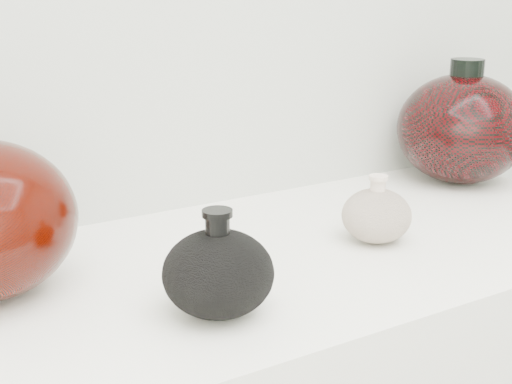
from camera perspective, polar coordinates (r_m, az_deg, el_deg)
black_gourd_vase at (r=0.80m, az=-3.04°, el=-6.45°), size 0.17×0.17×0.12m
cream_gourd_vase at (r=1.04m, az=9.62°, el=-1.82°), size 0.11×0.11×0.10m
right_round_pot at (r=1.37m, az=16.16°, el=4.94°), size 0.31×0.31×0.23m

